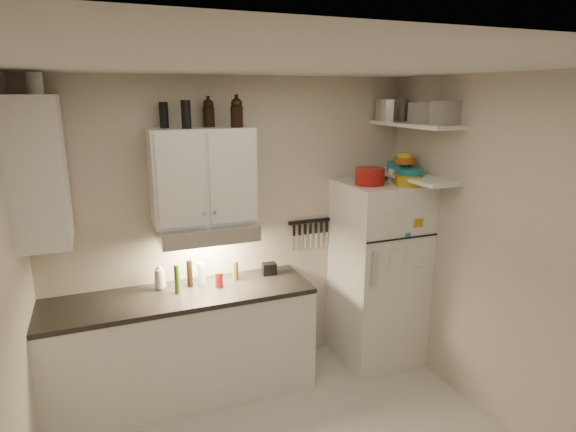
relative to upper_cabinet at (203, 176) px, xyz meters
name	(u,v)px	position (x,y,z in m)	size (l,w,h in m)	color
ceiling	(308,63)	(0.30, -1.33, 0.78)	(3.20, 3.00, 0.02)	silver
back_wall	(235,230)	(0.30, 0.18, -0.53)	(3.20, 0.02, 2.60)	#C0B4A3
right_wall	(513,262)	(1.91, -1.33, -0.53)	(0.02, 3.00, 2.60)	#C0B4A3
base_cabinet	(183,348)	(-0.25, -0.14, -1.39)	(2.10, 0.60, 0.88)	white
countertop	(180,296)	(-0.25, -0.14, -0.93)	(2.10, 0.62, 0.04)	black
upper_cabinet	(203,176)	(0.00, 0.00, 0.00)	(0.80, 0.33, 0.75)	white
side_cabinet	(39,171)	(-1.14, -0.14, 0.12)	(0.33, 0.55, 1.00)	white
range_hood	(207,231)	(0.00, -0.06, -0.44)	(0.76, 0.46, 0.12)	silver
fridge	(378,273)	(1.55, -0.18, -0.98)	(0.70, 0.68, 1.70)	white
shelf_hi	(415,125)	(1.75, -0.31, 0.38)	(0.30, 0.95, 0.03)	white
shelf_lo	(411,176)	(1.75, -0.31, -0.07)	(0.30, 0.95, 0.03)	white
knife_strip	(310,221)	(1.00, 0.15, -0.51)	(0.42, 0.02, 0.03)	black
dutch_oven	(370,176)	(1.38, -0.24, -0.05)	(0.25, 0.25, 0.15)	maroon
book_stack	(407,180)	(1.67, -0.36, -0.08)	(0.20, 0.25, 0.08)	#AD9015
spice_jar	(392,175)	(1.65, -0.17, -0.07)	(0.07, 0.07, 0.11)	silver
stock_pot	(390,110)	(1.72, 0.02, 0.49)	(0.27, 0.27, 0.19)	silver
tin_a	(421,113)	(1.72, -0.43, 0.48)	(0.17, 0.15, 0.17)	#AAAAAD
tin_b	(446,113)	(1.83, -0.60, 0.48)	(0.19, 0.19, 0.19)	#AAAAAD
bowl_teal	(399,167)	(1.74, -0.13, -0.01)	(0.22, 0.22, 0.09)	#177380
bowl_orange	(405,161)	(1.74, -0.22, 0.06)	(0.17, 0.17, 0.05)	#BB5111
bowl_yellow	(405,155)	(1.74, -0.22, 0.11)	(0.13, 0.13, 0.04)	gold
plates	(410,172)	(1.71, -0.34, -0.02)	(0.23, 0.23, 0.06)	#177380
growler_a	(209,113)	(0.08, 0.06, 0.49)	(0.09, 0.09, 0.22)	black
growler_b	(237,112)	(0.27, -0.06, 0.49)	(0.10, 0.10, 0.23)	black
thermos_a	(186,114)	(-0.11, -0.04, 0.48)	(0.07, 0.07, 0.21)	black
thermos_b	(164,115)	(-0.26, 0.07, 0.47)	(0.07, 0.07, 0.19)	black
side_jar	(34,83)	(-1.10, -0.10, 0.70)	(0.11, 0.11, 0.14)	silver
soap_bottle	(159,274)	(-0.38, 0.02, -0.78)	(0.10, 0.10, 0.26)	white
pepper_mill	(235,270)	(0.24, -0.01, -0.82)	(0.05, 0.05, 0.17)	brown
oil_bottle	(177,279)	(-0.26, -0.11, -0.79)	(0.05, 0.05, 0.24)	#3E681A
vinegar_bottle	(190,273)	(-0.15, -0.01, -0.79)	(0.05, 0.05, 0.23)	black
clear_bottle	(202,274)	(-0.05, -0.02, -0.81)	(0.06, 0.06, 0.19)	silver
red_jar	(219,280)	(0.07, -0.12, -0.84)	(0.06, 0.06, 0.13)	maroon
caddy	(269,269)	(0.55, 0.00, -0.85)	(0.12, 0.09, 0.10)	black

